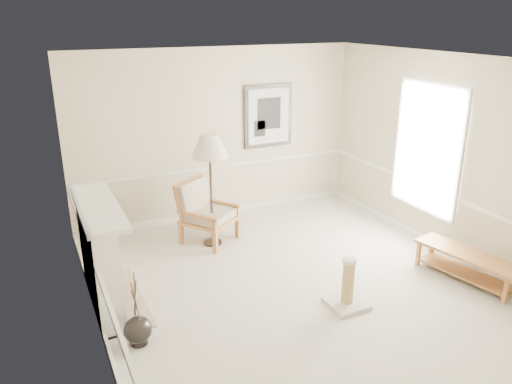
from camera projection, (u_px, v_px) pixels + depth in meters
ground at (295, 285)px, 6.61m from camera, size 5.50×5.50×0.00m
room at (306, 146)px, 6.10m from camera, size 5.04×5.54×2.92m
fireplace at (101, 258)px, 5.97m from camera, size 0.64×1.64×1.31m
floor_vase at (138, 331)px, 5.39m from camera, size 0.30×0.30×0.89m
armchair at (203, 209)px, 7.79m from camera, size 1.03×1.05×0.96m
floor_lamp at (210, 149)px, 7.30m from camera, size 0.73×0.73×1.75m
bench at (467, 262)px, 6.67m from camera, size 0.69×1.44×0.40m
scratching_post at (347, 291)px, 6.08m from camera, size 0.45×0.45×0.64m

